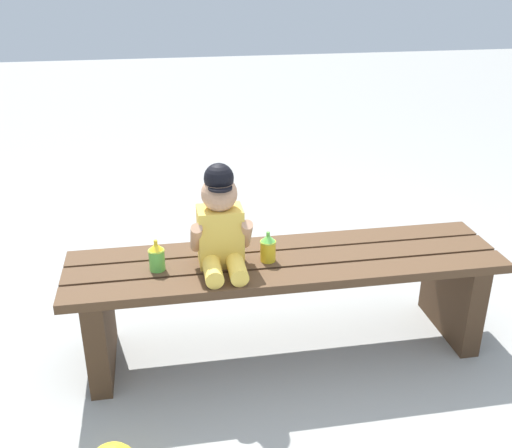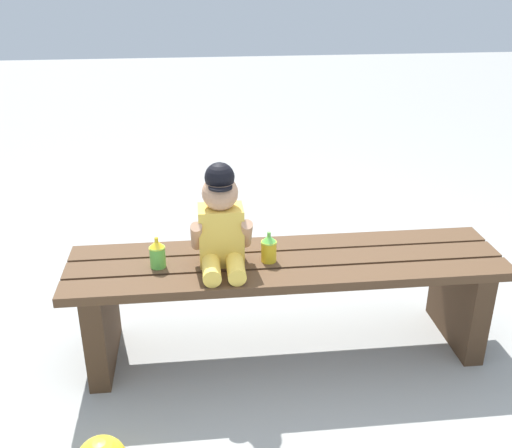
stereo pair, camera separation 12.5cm
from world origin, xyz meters
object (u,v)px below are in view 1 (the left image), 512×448
(sippy_cup_left, at_px, (157,256))
(sippy_cup_right, at_px, (268,247))
(child_figure, at_px, (221,223))
(park_bench, at_px, (285,286))

(sippy_cup_left, relative_size, sippy_cup_right, 1.00)
(child_figure, relative_size, sippy_cup_left, 3.26)
(sippy_cup_left, height_order, sippy_cup_right, same)
(park_bench, height_order, sippy_cup_right, sippy_cup_right)
(child_figure, bearing_deg, park_bench, 2.62)
(sippy_cup_left, bearing_deg, park_bench, 0.99)
(child_figure, distance_m, sippy_cup_right, 0.22)
(park_bench, bearing_deg, child_figure, -177.38)
(park_bench, xyz_separation_m, sippy_cup_right, (-0.07, -0.01, 0.19))
(child_figure, relative_size, sippy_cup_right, 3.26)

